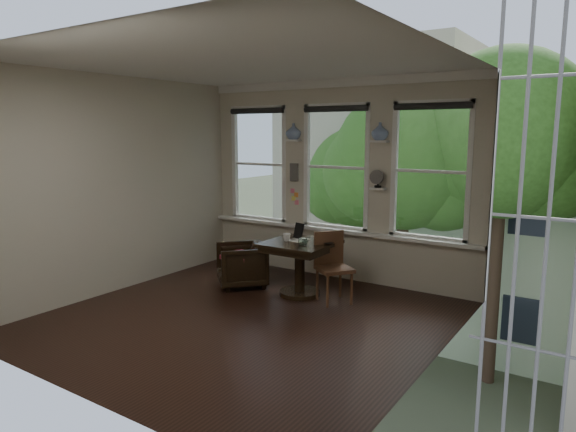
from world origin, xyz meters
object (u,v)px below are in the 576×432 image
Objects in this scene: armchair_left at (242,265)px; mug at (287,237)px; laptop at (321,243)px; table at (300,269)px; side_chair_right at (334,268)px.

armchair_left is 6.22× the size of mug.
armchair_left is 2.21× the size of laptop.
table is 0.55m from side_chair_right.
side_chair_right reaches higher than laptop.
table is at bearing 48.92° from armchair_left.
armchair_left is 0.90m from mug.
side_chair_right is at bearing 46.51° from armchair_left.
mug reaches higher than table.
table is 0.47m from mug.
mug is at bearing 130.47° from side_chair_right.
side_chair_right reaches higher than table.
side_chair_right is 0.40m from laptop.
laptop is at bearing 14.01° from mug.
table is 0.98× the size of side_chair_right.
laptop reaches higher than table.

